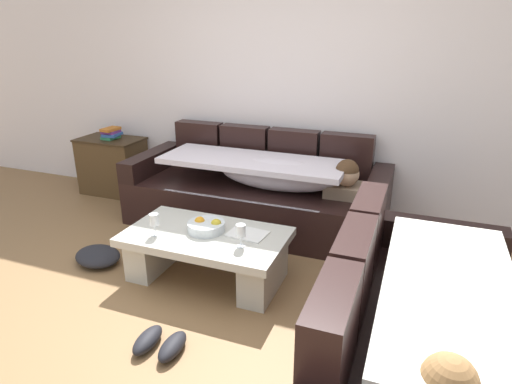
% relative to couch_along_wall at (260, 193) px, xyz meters
% --- Properties ---
extents(ground_plane, '(14.00, 14.00, 0.00)m').
position_rel_couch_along_wall_xyz_m(ground_plane, '(0.03, -1.63, -0.33)').
color(ground_plane, olive).
extents(back_wall, '(9.00, 0.10, 2.70)m').
position_rel_couch_along_wall_xyz_m(back_wall, '(0.03, 0.52, 1.02)').
color(back_wall, white).
rests_on(back_wall, ground_plane).
extents(couch_along_wall, '(2.44, 0.92, 0.88)m').
position_rel_couch_along_wall_xyz_m(couch_along_wall, '(0.00, 0.00, 0.00)').
color(couch_along_wall, black).
rests_on(couch_along_wall, ground_plane).
extents(couch_near_window, '(0.92, 1.95, 0.88)m').
position_rel_couch_along_wall_xyz_m(couch_near_window, '(1.49, -1.71, 0.01)').
color(couch_near_window, black).
rests_on(couch_near_window, ground_plane).
extents(coffee_table, '(1.20, 0.68, 0.38)m').
position_rel_couch_along_wall_xyz_m(coffee_table, '(-0.03, -1.07, -0.09)').
color(coffee_table, beige).
rests_on(coffee_table, ground_plane).
extents(fruit_bowl, '(0.28, 0.28, 0.10)m').
position_rel_couch_along_wall_xyz_m(fruit_bowl, '(-0.05, -1.03, 0.09)').
color(fruit_bowl, silver).
rests_on(fruit_bowl, coffee_table).
extents(wine_glass_near_left, '(0.07, 0.07, 0.17)m').
position_rel_couch_along_wall_xyz_m(wine_glass_near_left, '(-0.37, -1.22, 0.17)').
color(wine_glass_near_left, silver).
rests_on(wine_glass_near_left, coffee_table).
extents(wine_glass_near_right, '(0.07, 0.07, 0.17)m').
position_rel_couch_along_wall_xyz_m(wine_glass_near_right, '(0.29, -1.16, 0.17)').
color(wine_glass_near_right, silver).
rests_on(wine_glass_near_right, coffee_table).
extents(open_magazine, '(0.30, 0.24, 0.01)m').
position_rel_couch_along_wall_xyz_m(open_magazine, '(0.26, -0.98, 0.06)').
color(open_magazine, white).
rests_on(open_magazine, coffee_table).
extents(side_cabinet, '(0.72, 0.44, 0.64)m').
position_rel_couch_along_wall_xyz_m(side_cabinet, '(-1.89, 0.22, -0.01)').
color(side_cabinet, '#4C361E').
rests_on(side_cabinet, ground_plane).
extents(book_stack_on_cabinet, '(0.19, 0.23, 0.13)m').
position_rel_couch_along_wall_xyz_m(book_stack_on_cabinet, '(-1.86, 0.23, 0.37)').
color(book_stack_on_cabinet, '#338C59').
rests_on(book_stack_on_cabinet, side_cabinet).
extents(pair_of_shoes, '(0.30, 0.28, 0.09)m').
position_rel_couch_along_wall_xyz_m(pair_of_shoes, '(0.07, -1.89, -0.28)').
color(pair_of_shoes, black).
rests_on(pair_of_shoes, ground_plane).
extents(crumpled_garment, '(0.47, 0.42, 0.12)m').
position_rel_couch_along_wall_xyz_m(crumpled_garment, '(-0.97, -1.18, -0.27)').
color(crumpled_garment, '#232328').
rests_on(crumpled_garment, ground_plane).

